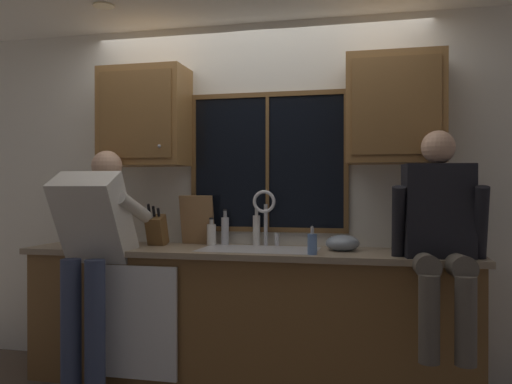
{
  "coord_description": "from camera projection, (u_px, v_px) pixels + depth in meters",
  "views": [
    {
      "loc": [
        0.87,
        -3.8,
        1.33
      ],
      "look_at": [
        0.07,
        -0.3,
        1.31
      ],
      "focal_mm": 37.14,
      "sensor_mm": 36.0,
      "label": 1
    }
  ],
  "objects": [
    {
      "name": "bottle_amber_small",
      "position": [
        211.0,
        234.0,
        3.85
      ],
      "size": [
        0.07,
        0.07,
        0.2
      ],
      "color": "silver",
      "rests_on": "countertop"
    },
    {
      "name": "bottle_tall_clear",
      "position": [
        225.0,
        230.0,
        3.87
      ],
      "size": [
        0.06,
        0.06,
        0.26
      ],
      "color": "#B7B7BC",
      "rests_on": "countertop"
    },
    {
      "name": "person_standing",
      "position": [
        93.0,
        243.0,
        3.49
      ],
      "size": [
        0.53,
        0.67,
        1.6
      ],
      "color": "#384260",
      "rests_on": "floor"
    },
    {
      "name": "faucet",
      "position": [
        266.0,
        211.0,
        3.76
      ],
      "size": [
        0.18,
        0.09,
        0.4
      ],
      "color": "silver",
      "rests_on": "countertop"
    },
    {
      "name": "window_frame_right",
      "position": [
        346.0,
        161.0,
        3.73
      ],
      "size": [
        0.03,
        0.02,
        0.95
      ],
      "primitive_type": "cube",
      "color": "brown"
    },
    {
      "name": "dishwasher_front",
      "position": [
        134.0,
        322.0,
        3.46
      ],
      "size": [
        0.6,
        0.02,
        0.74
      ],
      "primitive_type": "cube",
      "color": "white"
    },
    {
      "name": "bottle_green_glass",
      "position": [
        257.0,
        229.0,
        3.82
      ],
      "size": [
        0.05,
        0.05,
        0.28
      ],
      "color": "silver",
      "rests_on": "countertop"
    },
    {
      "name": "sink",
      "position": [
        259.0,
        264.0,
        3.58
      ],
      "size": [
        0.8,
        0.46,
        0.21
      ],
      "color": "#B7B7BC",
      "rests_on": "lower_cabinet_run"
    },
    {
      "name": "window_mullion_center",
      "position": [
        267.0,
        162.0,
        3.85
      ],
      "size": [
        0.02,
        0.02,
        0.95
      ],
      "primitive_type": "cube",
      "color": "brown"
    },
    {
      "name": "window_frame_left",
      "position": [
        194.0,
        163.0,
        3.98
      ],
      "size": [
        0.04,
        0.02,
        0.95
      ],
      "primitive_type": "cube",
      "color": "brown"
    },
    {
      "name": "back_wall",
      "position": [
        257.0,
        196.0,
        3.95
      ],
      "size": [
        5.39,
        0.12,
        2.55
      ],
      "primitive_type": "cube",
      "color": "silver",
      "rests_on": "floor"
    },
    {
      "name": "person_sitting_on_counter",
      "position": [
        440.0,
        228.0,
        3.07
      ],
      "size": [
        0.54,
        0.62,
        1.26
      ],
      "color": "#595147",
      "rests_on": "countertop"
    },
    {
      "name": "cutting_board",
      "position": [
        197.0,
        220.0,
        3.9
      ],
      "size": [
        0.25,
        0.1,
        0.36
      ],
      "primitive_type": "cube",
      "rotation": [
        0.21,
        0.0,
        0.0
      ],
      "color": "#997047",
      "rests_on": "countertop"
    },
    {
      "name": "lower_cabinet_run",
      "position": [
        246.0,
        319.0,
        3.62
      ],
      "size": [
        2.99,
        0.58,
        0.88
      ],
      "primitive_type": "cube",
      "color": "brown",
      "rests_on": "floor"
    },
    {
      "name": "ceiling_downlight_left",
      "position": [
        103.0,
        6.0,
        3.5
      ],
      "size": [
        0.14,
        0.14,
        0.01
      ],
      "primitive_type": "cylinder",
      "color": "#FFEAB2"
    },
    {
      "name": "window_frame_bottom",
      "position": [
        268.0,
        230.0,
        3.86
      ],
      "size": [
        1.17,
        0.02,
        0.04
      ],
      "primitive_type": "cube",
      "color": "brown"
    },
    {
      "name": "window_frame_top",
      "position": [
        268.0,
        95.0,
        3.85
      ],
      "size": [
        1.17,
        0.02,
        0.04
      ],
      "primitive_type": "cube",
      "color": "brown"
    },
    {
      "name": "upper_cabinet_left",
      "position": [
        145.0,
        117.0,
        3.9
      ],
      "size": [
        0.63,
        0.36,
        0.72
      ],
      "color": "olive"
    },
    {
      "name": "countertop",
      "position": [
        245.0,
        252.0,
        3.6
      ],
      "size": [
        3.05,
        0.62,
        0.04
      ],
      "primitive_type": "cube",
      "color": "gray",
      "rests_on": "lower_cabinet_run"
    },
    {
      "name": "mixing_bowl",
      "position": [
        343.0,
        243.0,
        3.51
      ],
      "size": [
        0.22,
        0.22,
        0.11
      ],
      "primitive_type": "ellipsoid",
      "color": "#8C99A8",
      "rests_on": "countertop"
    },
    {
      "name": "soap_dispenser",
      "position": [
        312.0,
        244.0,
        3.3
      ],
      "size": [
        0.06,
        0.07,
        0.18
      ],
      "color": "#668CCC",
      "rests_on": "countertop"
    },
    {
      "name": "knife_block",
      "position": [
        157.0,
        230.0,
        3.83
      ],
      "size": [
        0.12,
        0.18,
        0.32
      ],
      "color": "brown",
      "rests_on": "countertop"
    },
    {
      "name": "upper_cabinet_right",
      "position": [
        395.0,
        109.0,
        3.51
      ],
      "size": [
        0.63,
        0.36,
        0.72
      ],
      "color": "olive"
    },
    {
      "name": "window_glass",
      "position": [
        268.0,
        162.0,
        3.86
      ],
      "size": [
        1.1,
        0.02,
        0.95
      ],
      "primitive_type": "cube",
      "color": "black"
    }
  ]
}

